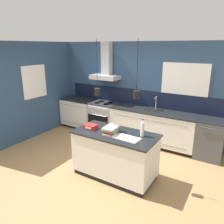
{
  "coord_description": "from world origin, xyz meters",
  "views": [
    {
      "loc": [
        2.5,
        -3.37,
        2.49
      ],
      "look_at": [
        0.03,
        0.64,
        1.05
      ],
      "focal_mm": 35.0,
      "sensor_mm": 36.0,
      "label": 1
    }
  ],
  "objects_px": {
    "dishwasher": "(210,139)",
    "book_stack": "(111,130)",
    "bottle_on_island": "(142,129)",
    "red_supply_box": "(91,127)",
    "oven_range": "(104,118)"
  },
  "relations": [
    {
      "from": "dishwasher",
      "to": "book_stack",
      "type": "bearing_deg",
      "value": -129.49
    },
    {
      "from": "bottle_on_island",
      "to": "book_stack",
      "type": "relative_size",
      "value": 0.92
    },
    {
      "from": "dishwasher",
      "to": "bottle_on_island",
      "type": "distance_m",
      "value": 2.0
    },
    {
      "from": "dishwasher",
      "to": "red_supply_box",
      "type": "relative_size",
      "value": 3.92
    },
    {
      "from": "oven_range",
      "to": "red_supply_box",
      "type": "relative_size",
      "value": 3.92
    },
    {
      "from": "oven_range",
      "to": "red_supply_box",
      "type": "bearing_deg",
      "value": -63.41
    },
    {
      "from": "dishwasher",
      "to": "red_supply_box",
      "type": "xyz_separation_m",
      "value": [
        -1.99,
        -1.84,
        0.5
      ]
    },
    {
      "from": "book_stack",
      "to": "red_supply_box",
      "type": "relative_size",
      "value": 1.52
    },
    {
      "from": "dishwasher",
      "to": "red_supply_box",
      "type": "distance_m",
      "value": 2.75
    },
    {
      "from": "bottle_on_island",
      "to": "book_stack",
      "type": "distance_m",
      "value": 0.58
    },
    {
      "from": "dishwasher",
      "to": "book_stack",
      "type": "distance_m",
      "value": 2.44
    },
    {
      "from": "book_stack",
      "to": "dishwasher",
      "type": "bearing_deg",
      "value": 50.51
    },
    {
      "from": "oven_range",
      "to": "book_stack",
      "type": "height_order",
      "value": "book_stack"
    },
    {
      "from": "bottle_on_island",
      "to": "red_supply_box",
      "type": "relative_size",
      "value": 1.4
    },
    {
      "from": "dishwasher",
      "to": "oven_range",
      "type": "bearing_deg",
      "value": -179.92
    }
  ]
}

